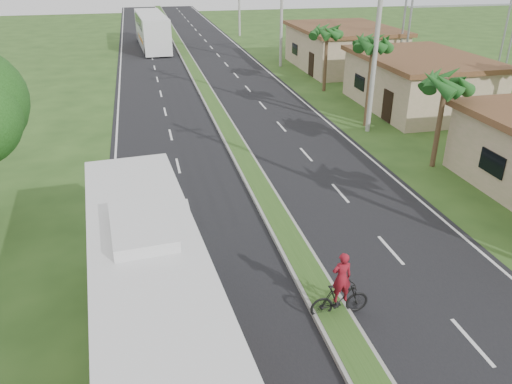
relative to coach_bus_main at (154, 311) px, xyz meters
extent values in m
plane|color=#2A491A|center=(5.20, -0.58, -2.27)|extent=(180.00, 180.00, 0.00)
cube|color=black|center=(5.20, 19.42, -2.26)|extent=(14.00, 160.00, 0.02)
cube|color=gray|center=(5.20, 19.42, -2.17)|extent=(1.20, 160.00, 0.17)
cube|color=#2A491A|center=(5.20, 19.42, -2.08)|extent=(0.95, 160.00, 0.02)
cube|color=silver|center=(-1.50, 19.42, -2.27)|extent=(0.12, 160.00, 0.01)
cube|color=silver|center=(11.90, 19.42, -2.27)|extent=(0.12, 160.00, 0.01)
cube|color=tan|center=(19.20, 21.42, -0.59)|extent=(7.00, 10.00, 3.35)
cube|color=#4F341C|center=(19.20, 21.42, 1.24)|extent=(7.60, 10.60, 0.32)
cube|color=tan|center=(19.20, 35.42, -0.52)|extent=(8.00, 11.00, 3.50)
cube|color=#4F341C|center=(19.20, 35.42, 1.39)|extent=(8.60, 11.60, 0.32)
cylinder|color=#473321|center=(14.60, 11.42, 0.03)|extent=(0.26, 0.26, 4.60)
cylinder|color=#473321|center=(14.00, 18.42, 0.43)|extent=(0.26, 0.26, 5.40)
cylinder|color=#473321|center=(14.50, 27.42, 0.13)|extent=(0.26, 0.26, 4.80)
cylinder|color=gray|center=(13.70, 17.42, 3.73)|extent=(0.28, 0.28, 12.00)
cylinder|color=gray|center=(13.70, 37.42, 3.23)|extent=(0.28, 0.28, 11.00)
cylinder|color=gray|center=(22.20, 28.92, 3.73)|extent=(0.18, 0.18, 12.00)
cylinder|color=gray|center=(22.20, 29.92, 3.73)|extent=(0.18, 0.18, 12.00)
cylinder|color=gray|center=(32.20, 29.92, 3.73)|extent=(0.18, 0.18, 12.00)
cube|color=gray|center=(27.20, 29.42, 3.73)|extent=(10.00, 0.14, 0.14)
cube|color=silver|center=(0.00, -0.06, -0.12)|extent=(3.66, 12.94, 3.35)
cube|color=black|center=(-0.05, 0.58, 0.62)|extent=(3.51, 10.40, 1.34)
cube|color=red|center=(0.11, -1.33, -0.79)|extent=(3.14, 5.73, 0.59)
cube|color=yellow|center=(-0.02, 0.26, -1.05)|extent=(2.95, 3.40, 0.27)
cube|color=silver|center=(-0.10, 1.21, 1.71)|extent=(1.69, 2.66, 0.30)
cylinder|color=black|center=(-1.46, 3.24, -1.72)|extent=(0.43, 1.13, 1.11)
cylinder|color=black|center=(0.93, 3.43, -1.72)|extent=(0.43, 1.13, 1.11)
cube|color=silver|center=(2.12, 50.50, -0.29)|extent=(3.48, 13.11, 3.61)
cube|color=black|center=(2.10, 51.07, 0.79)|extent=(3.36, 9.73, 1.23)
cube|color=orange|center=(2.18, 49.38, -0.98)|extent=(3.19, 6.35, 0.40)
cylinder|color=black|center=(1.16, 45.08, -1.73)|extent=(0.39, 1.10, 1.08)
cylinder|color=black|center=(3.64, 45.21, -1.73)|extent=(0.39, 1.10, 1.08)
cylinder|color=black|center=(0.64, 55.23, -1.73)|extent=(0.39, 1.10, 1.08)
cylinder|color=black|center=(3.12, 55.36, -1.73)|extent=(0.39, 1.10, 1.08)
imported|color=black|center=(5.44, 1.42, -1.71)|extent=(1.86, 0.54, 1.12)
imported|color=maroon|center=(5.44, 1.42, -0.88)|extent=(0.61, 0.40, 1.68)
camera|label=1|loc=(0.21, -9.84, 7.79)|focal=35.00mm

